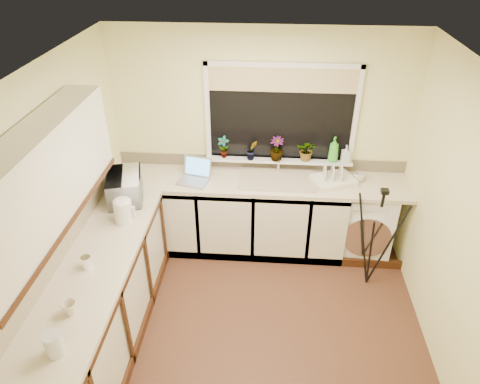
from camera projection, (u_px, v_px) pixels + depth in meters
name	position (u px, v px, depth m)	size (l,w,h in m)	color
floor	(252.00, 325.00, 4.22)	(3.20, 3.20, 0.00)	brown
ceiling	(258.00, 71.00, 2.92)	(3.20, 3.20, 0.00)	white
wall_back	(261.00, 141.00, 4.84)	(3.20, 3.20, 0.00)	#EDE99E
wall_left	(63.00, 212.00, 3.67)	(3.00, 3.00, 0.00)	#EDE99E
wall_right	(458.00, 230.00, 3.47)	(3.00, 3.00, 0.00)	#EDE99E
base_cabinet_back	(230.00, 215.00, 5.03)	(2.55, 0.60, 0.86)	silver
base_cabinet_left	(102.00, 309.00, 3.82)	(0.54, 2.40, 0.86)	silver
worktop_back	(259.00, 182.00, 4.77)	(3.20, 0.60, 0.04)	beige
worktop_left	(92.00, 270.00, 3.58)	(0.60, 2.40, 0.04)	beige
upper_cabinet	(40.00, 181.00, 2.98)	(0.28, 1.90, 0.70)	silver
splashback_left	(51.00, 245.00, 3.47)	(0.02, 2.40, 0.45)	beige
splashback_back	(260.00, 162.00, 4.96)	(3.20, 0.02, 0.14)	beige
window_glass	(281.00, 114.00, 4.64)	(1.50, 0.02, 1.00)	black
window_blind	(283.00, 80.00, 4.42)	(1.50, 0.02, 0.25)	tan
windowsill	(279.00, 160.00, 4.87)	(1.60, 0.14, 0.03)	white
sink	(278.00, 180.00, 4.74)	(0.82, 0.46, 0.03)	tan
faucet	(278.00, 163.00, 4.83)	(0.03, 0.03, 0.24)	silver
washing_machine	(363.00, 219.00, 4.96)	(0.60, 0.58, 0.86)	white
laptop	(195.00, 174.00, 4.74)	(0.37, 0.36, 0.23)	#97969E
kettle	(123.00, 212.00, 4.06)	(0.17, 0.17, 0.22)	white
dish_rack	(333.00, 181.00, 4.69)	(0.42, 0.32, 0.06)	white
tripod	(375.00, 239.00, 4.41)	(0.57, 0.57, 1.16)	black
glass_jug	(54.00, 344.00, 2.84)	(0.12, 0.12, 0.17)	silver
steel_jar	(86.00, 262.00, 3.55)	(0.08, 0.08, 0.11)	white
microwave	(125.00, 187.00, 4.38)	(0.49, 0.33, 0.27)	white
plant_a	(223.00, 147.00, 4.82)	(0.13, 0.09, 0.25)	#999999
plant_b	(252.00, 150.00, 4.79)	(0.12, 0.10, 0.23)	#999999
plant_c	(277.00, 149.00, 4.77)	(0.15, 0.15, 0.27)	#999999
plant_d	(307.00, 150.00, 4.77)	(0.22, 0.19, 0.24)	#999999
soap_bottle_green	(334.00, 149.00, 4.74)	(0.11, 0.11, 0.28)	green
soap_bottle_clear	(346.00, 154.00, 4.74)	(0.09, 0.09, 0.20)	#999999
cup_back	(359.00, 177.00, 4.72)	(0.12, 0.12, 0.09)	beige
cup_left	(70.00, 308.00, 3.14)	(0.11, 0.11, 0.10)	beige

